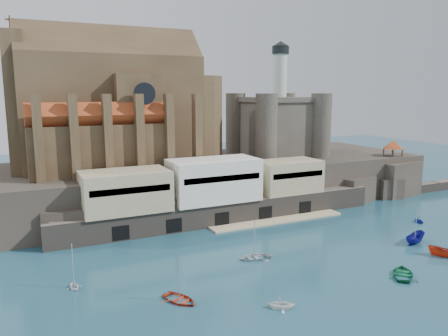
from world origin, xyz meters
TOP-DOWN VIEW (x-y plane):
  - ground at (0.00, 0.00)m, footprint 300.00×300.00m
  - promontory at (-0.19, 39.37)m, footprint 100.00×36.00m
  - quay at (-10.19, 23.07)m, footprint 70.00×12.00m
  - church at (-24.13, 41.85)m, footprint 47.00×25.93m
  - castle_keep at (16.08, 41.08)m, footprint 21.20×21.20m
  - rock_outcrop at (42.00, 25.84)m, footprint 14.50×10.50m
  - pavilion at (42.00, 26.00)m, footprint 6.40×6.40m
  - boat_0 at (-28.33, -6.34)m, footprint 3.82×2.55m
  - boat_1 at (-17.65, -13.52)m, footprint 2.99×3.47m
  - boat_2 at (16.64, -3.85)m, footprint 2.70×2.66m
  - boat_3 at (3.71, -13.03)m, footprint 3.86×3.89m
  - boat_4 at (-40.00, 3.39)m, footprint 2.50×1.70m
  - boat_5 at (15.64, -10.55)m, footprint 2.71×2.71m
  - boat_6 at (-12.60, 2.06)m, footprint 1.44×3.86m
  - boat_7 at (27.50, 4.57)m, footprint 2.79×2.12m

SIDE VIEW (x-z plane):
  - ground at x=0.00m, z-range 0.00..0.00m
  - boat_0 at x=-28.33m, z-range -2.60..2.60m
  - boat_1 at x=-17.65m, z-range -1.72..1.72m
  - boat_2 at x=16.64m, z-range -2.78..2.78m
  - boat_3 at x=3.71m, z-range -2.98..2.98m
  - boat_4 at x=-40.00m, z-range -1.36..1.36m
  - boat_5 at x=15.64m, z-range -2.53..2.53m
  - boat_6 at x=-12.60m, z-range -2.64..2.64m
  - boat_7 at x=27.50m, z-range -1.44..1.44m
  - rock_outcrop at x=42.00m, z-range -0.33..8.37m
  - promontory at x=-0.19m, z-range -0.08..9.92m
  - quay at x=-10.19m, z-range -0.46..12.59m
  - pavilion at x=42.00m, z-range 10.03..15.43m
  - castle_keep at x=16.08m, z-range 3.66..32.96m
  - church at x=-24.13m, z-range 6.88..37.38m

